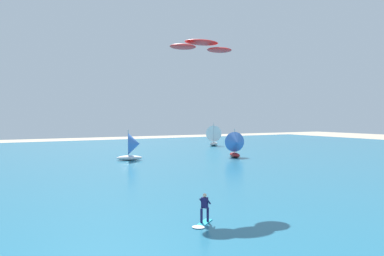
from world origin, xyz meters
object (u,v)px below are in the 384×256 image
Objects in this scene: kitesurfer at (203,213)px; sailboat_leading at (215,135)px; sailboat_near_shore at (133,146)px; sailboat_trailing at (236,144)px; kite at (202,46)px.

sailboat_leading reaches higher than kitesurfer.
sailboat_near_shore is at bearing -144.96° from sailboat_leading.
kitesurfer is 33.52m from sailboat_trailing.
kitesurfer is 55.88m from sailboat_leading.
sailboat_near_shore is 1.00× the size of sailboat_trailing.
sailboat_near_shore is at bearing 84.06° from kite.
kite is (4.01, 7.12, 10.91)m from kitesurfer.
sailboat_leading reaches higher than sailboat_near_shore.
kite reaches higher than sailboat_near_shore.
sailboat_near_shore is 15.09m from sailboat_trailing.
sailboat_leading is 22.80m from sailboat_trailing.
sailboat_leading is (23.94, 16.78, 0.23)m from sailboat_near_shore.
sailboat_trailing reaches higher than kitesurfer.
sailboat_near_shore is (2.39, 22.99, -9.56)m from kite.
kite is 1.12× the size of sailboat_leading.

